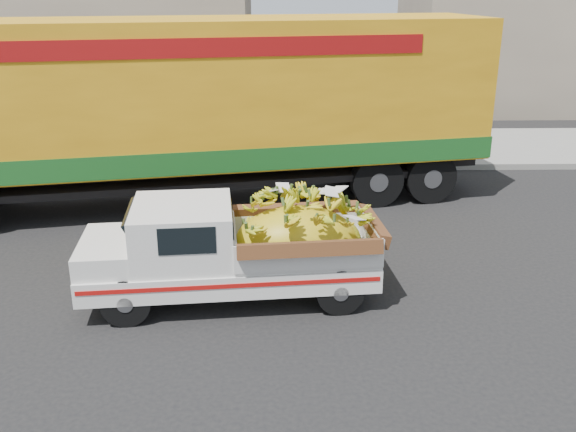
{
  "coord_description": "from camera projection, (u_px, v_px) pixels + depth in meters",
  "views": [
    {
      "loc": [
        1.84,
        -9.24,
        4.46
      ],
      "look_at": [
        2.05,
        0.13,
        1.04
      ],
      "focal_mm": 40.0,
      "sensor_mm": 36.0,
      "label": 1
    }
  ],
  "objects": [
    {
      "name": "curb",
      "position": [
        201.0,
        168.0,
        16.12
      ],
      "size": [
        60.0,
        0.25,
        0.15
      ],
      "primitive_type": "cube",
      "color": "gray",
      "rests_on": "ground"
    },
    {
      "name": "pickup_truck",
      "position": [
        252.0,
        247.0,
        9.42
      ],
      "size": [
        4.37,
        1.93,
        1.49
      ],
      "rotation": [
        0.0,
        0.0,
        0.09
      ],
      "color": "black",
      "rests_on": "ground"
    },
    {
      "name": "semi_trailer",
      "position": [
        203.0,
        104.0,
        13.13
      ],
      "size": [
        12.08,
        4.68,
        3.8
      ],
      "rotation": [
        0.0,
        0.0,
        0.19
      ],
      "color": "black",
      "rests_on": "ground"
    },
    {
      "name": "sidewalk",
      "position": [
        208.0,
        148.0,
        18.09
      ],
      "size": [
        60.0,
        4.0,
        0.14
      ],
      "primitive_type": "cube",
      "color": "gray",
      "rests_on": "ground"
    },
    {
      "name": "ground",
      "position": [
        159.0,
        281.0,
        10.17
      ],
      "size": [
        100.0,
        100.0,
        0.0
      ],
      "primitive_type": "plane",
      "color": "black",
      "rests_on": "ground"
    }
  ]
}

